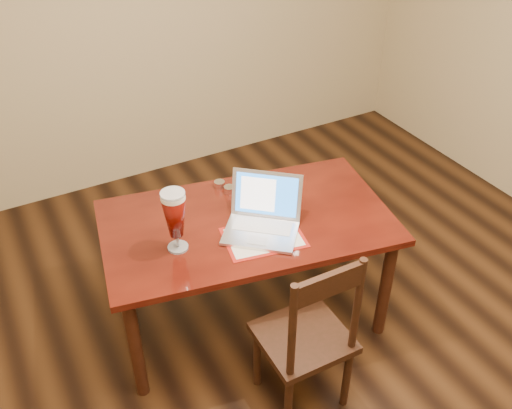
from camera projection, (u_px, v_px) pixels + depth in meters
ground at (330, 398)px, 2.90m from camera, size 5.00×5.00×0.00m
room_shell at (370, 70)px, 1.87m from camera, size 4.51×5.01×2.71m
dining_table at (244, 231)px, 2.99m from camera, size 1.63×1.10×1.03m
dining_chair at (307, 338)px, 2.64m from camera, size 0.41×0.39×0.96m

